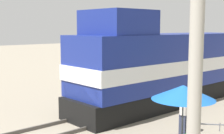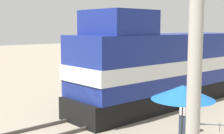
# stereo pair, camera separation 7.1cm
# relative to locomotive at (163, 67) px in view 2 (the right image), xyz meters

# --- Properties ---
(ground_plane) EXTENTS (120.00, 120.00, 0.00)m
(ground_plane) POSITION_rel_locomotive_xyz_m (0.00, -3.47, -2.08)
(ground_plane) COLOR gray
(rail_near) EXTENTS (0.08, 42.56, 0.15)m
(rail_near) POSITION_rel_locomotive_xyz_m (-0.72, -3.47, -2.01)
(rail_near) COLOR #4C4742
(rail_near) RESTS_ON ground_plane
(rail_far) EXTENTS (0.08, 42.56, 0.15)m
(rail_far) POSITION_rel_locomotive_xyz_m (0.72, -3.47, -2.01)
(rail_far) COLOR #4C4742
(rail_far) RESTS_ON ground_plane
(locomotive) EXTENTS (2.98, 12.25, 4.97)m
(locomotive) POSITION_rel_locomotive_xyz_m (0.00, 0.00, 0.00)
(locomotive) COLOR black
(locomotive) RESTS_ON ground_plane
(vendor_umbrella) EXTENTS (2.06, 2.06, 2.34)m
(vendor_umbrella) POSITION_rel_locomotive_xyz_m (4.82, -4.89, 0.02)
(vendor_umbrella) COLOR #4C4C4C
(vendor_umbrella) RESTS_ON ground_plane
(person_bystander) EXTENTS (0.34, 0.34, 1.70)m
(person_bystander) POSITION_rel_locomotive_xyz_m (3.71, -3.24, -1.16)
(person_bystander) COLOR #2D3347
(person_bystander) RESTS_ON ground_plane
(bicycle) EXTENTS (1.75, 1.64, 0.77)m
(bicycle) POSITION_rel_locomotive_xyz_m (4.76, -2.94, -1.69)
(bicycle) COLOR black
(bicycle) RESTS_ON ground_plane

